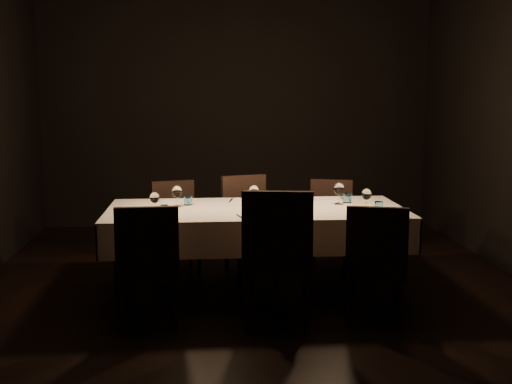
{
  "coord_description": "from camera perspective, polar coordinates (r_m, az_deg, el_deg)",
  "views": [
    {
      "loc": [
        -0.44,
        -5.36,
        1.74
      ],
      "look_at": [
        0.0,
        0.0,
        0.9
      ],
      "focal_mm": 45.0,
      "sensor_mm": 36.0,
      "label": 1
    }
  ],
  "objects": [
    {
      "name": "place_setting_far_center",
      "position": [
        5.66,
        -0.21,
        -0.34
      ],
      "size": [
        0.34,
        0.4,
        0.18
      ],
      "rotation": [
        0.0,
        0.0,
        -0.19
      ],
      "color": "silver",
      "rests_on": "dining_table"
    },
    {
      "name": "chair_near_right",
      "position": [
        4.86,
        10.65,
        -5.89
      ],
      "size": [
        0.55,
        0.55,
        0.93
      ],
      "rotation": [
        0.0,
        0.0,
        2.87
      ],
      "color": "black",
      "rests_on": "ground"
    },
    {
      "name": "place_setting_near_left",
      "position": [
        5.24,
        -9.02,
        -1.27
      ],
      "size": [
        0.3,
        0.39,
        0.17
      ],
      "rotation": [
        0.0,
        0.0,
        0.07
      ],
      "color": "silver",
      "rests_on": "dining_table"
    },
    {
      "name": "room",
      "position": [
        5.38,
        0.0,
        6.31
      ],
      "size": [
        5.01,
        6.01,
        3.01
      ],
      "color": "black",
      "rests_on": "ground"
    },
    {
      "name": "place_setting_far_right",
      "position": [
        5.77,
        7.22,
        -0.2
      ],
      "size": [
        0.34,
        0.41,
        0.19
      ],
      "rotation": [
        0.0,
        0.0,
        0.0
      ],
      "color": "silver",
      "rests_on": "dining_table"
    },
    {
      "name": "place_setting_near_center",
      "position": [
        5.24,
        0.4,
        -1.14
      ],
      "size": [
        0.32,
        0.39,
        0.17
      ],
      "rotation": [
        0.0,
        0.0,
        0.21
      ],
      "color": "silver",
      "rests_on": "dining_table"
    },
    {
      "name": "chair_far_left",
      "position": [
        6.33,
        -7.17,
        -2.6
      ],
      "size": [
        0.51,
        0.51,
        0.88
      ],
      "rotation": [
        0.0,
        0.0,
        0.25
      ],
      "color": "black",
      "rests_on": "ground"
    },
    {
      "name": "place_setting_near_right",
      "position": [
        5.4,
        10.09,
        -0.97
      ],
      "size": [
        0.33,
        0.4,
        0.17
      ],
      "rotation": [
        0.0,
        0.0,
        0.21
      ],
      "color": "silver",
      "rests_on": "dining_table"
    },
    {
      "name": "chair_far_center",
      "position": [
        6.23,
        -0.73,
        -2.45
      ],
      "size": [
        0.56,
        0.56,
        0.94
      ],
      "rotation": [
        0.0,
        0.0,
        0.3
      ],
      "color": "black",
      "rests_on": "ground"
    },
    {
      "name": "place_setting_far_left",
      "position": [
        5.65,
        -6.92,
        -0.42
      ],
      "size": [
        0.34,
        0.41,
        0.18
      ],
      "rotation": [
        0.0,
        0.0,
        -0.1
      ],
      "color": "silver",
      "rests_on": "dining_table"
    },
    {
      "name": "dining_table",
      "position": [
        5.48,
        0.0,
        -2.2
      ],
      "size": [
        2.52,
        1.12,
        0.76
      ],
      "color": "black",
      "rests_on": "ground"
    },
    {
      "name": "chair_near_center",
      "position": [
        4.71,
        1.94,
        -5.48
      ],
      "size": [
        0.57,
        0.57,
        1.05
      ],
      "rotation": [
        0.0,
        0.0,
        3.0
      ],
      "color": "black",
      "rests_on": "ground"
    },
    {
      "name": "chair_near_left",
      "position": [
        4.77,
        -9.56,
        -6.06
      ],
      "size": [
        0.47,
        0.47,
        0.94
      ],
      "rotation": [
        0.0,
        0.0,
        3.19
      ],
      "color": "black",
      "rests_on": "ground"
    },
    {
      "name": "chair_far_right",
      "position": [
        6.42,
        6.61,
        -2.43
      ],
      "size": [
        0.52,
        0.52,
        0.87
      ],
      "rotation": [
        0.0,
        0.0,
        -0.3
      ],
      "color": "black",
      "rests_on": "ground"
    }
  ]
}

